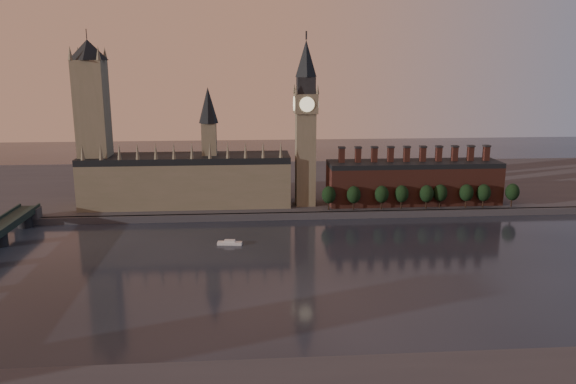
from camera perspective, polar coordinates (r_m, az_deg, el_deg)
The scene contains 16 objects.
ground at distance 255.11m, azimuth 2.10°, elevation -8.27°, with size 900.00×900.00×0.00m, color black.
north_bank at distance 424.86m, azimuth -0.56°, elevation 0.70°, with size 900.00×182.00×4.00m.
palace_of_westminster at distance 360.11m, azimuth -10.18°, elevation 1.44°, with size 130.00×30.30×74.00m.
victoria_tower at distance 364.78m, azimuth -19.20°, elevation 7.03°, with size 24.00×24.00×108.00m.
big_ben at distance 349.98m, azimuth 1.81°, elevation 7.14°, with size 15.00×15.00×107.00m.
chimney_block at distance 370.00m, azimuth 12.61°, elevation 1.04°, with size 110.00×25.00×37.00m.
embankment_tree_0 at distance 344.61m, azimuth 4.16°, elevation -0.29°, with size 8.60×8.60×14.88m.
embankment_tree_1 at distance 346.52m, azimuth 6.69°, elevation -0.27°, with size 8.60×8.60×14.88m.
embankment_tree_2 at distance 350.17m, azimuth 9.50°, elevation -0.23°, with size 8.60×8.60×14.88m.
embankment_tree_3 at distance 353.49m, azimuth 11.47°, elevation -0.18°, with size 8.60×8.60×14.88m.
embankment_tree_4 at distance 357.32m, azimuth 13.91°, elevation -0.17°, with size 8.60×8.60×14.88m.
embankment_tree_5 at distance 361.35m, azimuth 15.21°, elevation -0.10°, with size 8.60×8.60×14.88m.
embankment_tree_6 at distance 366.67m, azimuth 17.67°, elevation -0.07°, with size 8.60×8.60×14.88m.
embankment_tree_7 at distance 370.15m, azimuth 19.26°, elevation -0.07°, with size 8.60×8.60×14.88m.
embankment_tree_8 at distance 378.35m, azimuth 21.83°, elevation -0.00°, with size 8.60×8.60×14.88m.
river_boat at distance 294.90m, azimuth -5.94°, elevation -5.16°, with size 13.14×5.23×2.56m.
Camera 1 is at (-27.14, -236.17, 92.57)m, focal length 35.00 mm.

